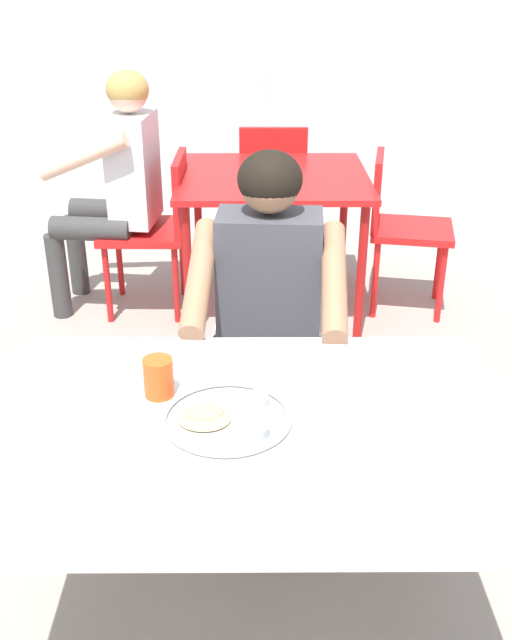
{
  "coord_description": "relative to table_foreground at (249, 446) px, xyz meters",
  "views": [
    {
      "loc": [
        0.07,
        -1.34,
        1.72
      ],
      "look_at": [
        0.08,
        0.34,
        0.87
      ],
      "focal_mm": 41.03,
      "sensor_mm": 36.0,
      "label": 1
    }
  ],
  "objects": [
    {
      "name": "table_foreground",
      "position": [
        0.0,
        0.0,
        0.0
      ],
      "size": [
        1.27,
        0.87,
        0.72
      ],
      "color": "silver",
      "rests_on": "ground"
    },
    {
      "name": "thali_tray",
      "position": [
        -0.05,
        0.01,
        0.08
      ],
      "size": [
        0.31,
        0.31,
        0.03
      ],
      "color": "#B7BABF",
      "rests_on": "table_foreground"
    },
    {
      "name": "drinking_cup",
      "position": [
        -0.23,
        0.13,
        0.12
      ],
      "size": [
        0.08,
        0.08,
        0.1
      ],
      "color": "#D84C19",
      "rests_on": "table_foreground"
    },
    {
      "name": "chair_foreground",
      "position": [
        0.07,
        0.92,
        -0.17
      ],
      "size": [
        0.45,
        0.44,
        0.83
      ],
      "color": "silver",
      "rests_on": "ground"
    },
    {
      "name": "diner_foreground",
      "position": [
        0.06,
        0.7,
        0.05
      ],
      "size": [
        0.52,
        0.57,
        1.18
      ],
      "color": "#3B3B3B",
      "rests_on": "ground"
    },
    {
      "name": "table_background_red",
      "position": [
        0.12,
        2.17,
        -0.01
      ],
      "size": [
        0.95,
        0.89,
        0.73
      ],
      "color": "red",
      "rests_on": "ground"
    },
    {
      "name": "chair_red_left",
      "position": [
        -0.47,
        2.16,
        -0.17
      ],
      "size": [
        0.44,
        0.43,
        0.83
      ],
      "color": "red",
      "rests_on": "ground"
    },
    {
      "name": "chair_red_right",
      "position": [
        0.77,
        2.17,
        -0.17
      ],
      "size": [
        0.48,
        0.45,
        0.82
      ],
      "color": "red",
      "rests_on": "ground"
    },
    {
      "name": "chair_red_far",
      "position": [
        0.13,
        2.73,
        -0.16
      ],
      "size": [
        0.4,
        0.4,
        0.87
      ],
      "color": "red",
      "rests_on": "ground"
    },
    {
      "name": "patron_background",
      "position": [
        -0.67,
        2.18,
        0.08
      ],
      "size": [
        0.58,
        0.53,
        1.24
      ],
      "color": "#383838",
      "rests_on": "ground"
    }
  ]
}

